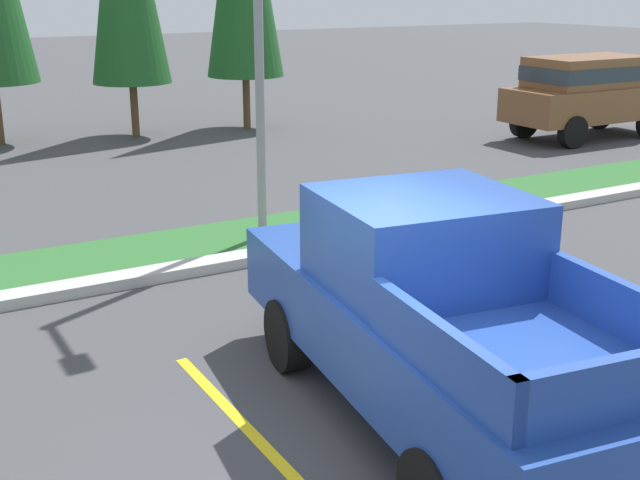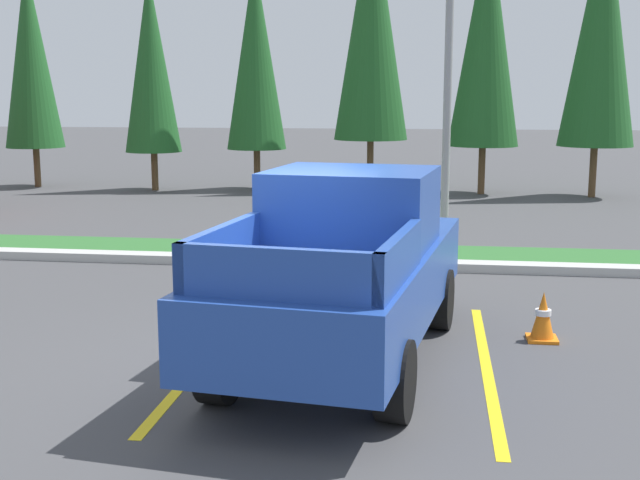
{
  "view_description": "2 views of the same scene",
  "coord_description": "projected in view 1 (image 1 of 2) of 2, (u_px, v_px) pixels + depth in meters",
  "views": [
    {
      "loc": [
        -3.36,
        -5.35,
        3.89
      ],
      "look_at": [
        0.71,
        1.72,
        1.34
      ],
      "focal_mm": 46.37,
      "sensor_mm": 36.0,
      "label": 1
    },
    {
      "loc": [
        1.88,
        -8.77,
        2.94
      ],
      "look_at": [
        0.53,
        1.07,
        1.17
      ],
      "focal_mm": 46.64,
      "sensor_mm": 36.0,
      "label": 2
    }
  ],
  "objects": [
    {
      "name": "parking_line_far",
      "position": [
        554.0,
        382.0,
        8.4
      ],
      "size": [
        0.12,
        4.8,
        0.01
      ],
      "primitive_type": "cube",
      "color": "yellow",
      "rests_on": "ground"
    },
    {
      "name": "curb_strip",
      "position": [
        156.0,
        274.0,
        11.3
      ],
      "size": [
        56.0,
        0.4,
        0.15
      ],
      "primitive_type": "cube",
      "color": "#B2B2AD",
      "rests_on": "ground"
    },
    {
      "name": "grass_median",
      "position": [
        131.0,
        255.0,
        12.22
      ],
      "size": [
        56.0,
        1.8,
        0.06
      ],
      "primitive_type": "cube",
      "color": "#2D662D",
      "rests_on": "ground"
    },
    {
      "name": "parking_line_near",
      "position": [
        284.0,
        467.0,
        6.92
      ],
      "size": [
        0.12,
        4.8,
        0.01
      ],
      "primitive_type": "cube",
      "color": "yellow",
      "rests_on": "ground"
    },
    {
      "name": "ground_plane",
      "position": [
        348.0,
        450.0,
        7.18
      ],
      "size": [
        120.0,
        120.0,
        0.0
      ],
      "primitive_type": "plane",
      "color": "#424244"
    },
    {
      "name": "pickup_truck_main",
      "position": [
        434.0,
        315.0,
        7.4
      ],
      "size": [
        2.57,
        5.43,
        2.1
      ],
      "color": "black",
      "rests_on": "ground"
    },
    {
      "name": "traffic_cone",
      "position": [
        533.0,
        308.0,
        9.55
      ],
      "size": [
        0.36,
        0.36,
        0.6
      ],
      "color": "orange",
      "rests_on": "ground"
    },
    {
      "name": "suv_distant",
      "position": [
        588.0,
        90.0,
        21.28
      ],
      "size": [
        4.6,
        1.97,
        2.1
      ],
      "color": "black",
      "rests_on": "ground"
    }
  ]
}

